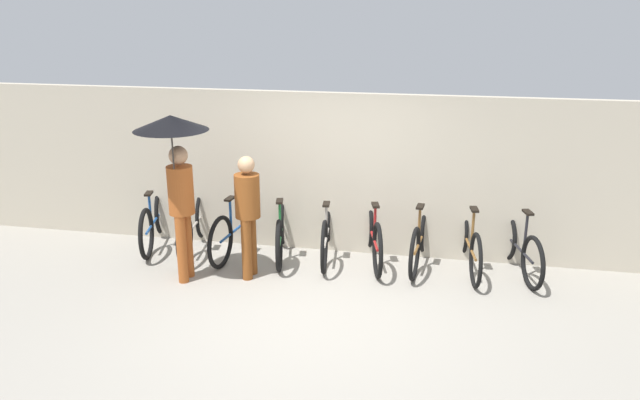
{
  "coord_description": "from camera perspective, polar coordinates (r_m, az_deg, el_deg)",
  "views": [
    {
      "loc": [
        1.47,
        -6.31,
        3.44
      ],
      "look_at": [
        0.0,
        1.14,
        1.0
      ],
      "focal_mm": 35.0,
      "sensor_mm": 36.0,
      "label": 1
    }
  ],
  "objects": [
    {
      "name": "parked_bicycle_3",
      "position": [
        8.71,
        -3.59,
        -2.89
      ],
      "size": [
        0.52,
        1.65,
        0.97
      ],
      "rotation": [
        0.0,
        0.0,
        1.77
      ],
      "color": "black",
      "rests_on": "ground"
    },
    {
      "name": "parked_bicycle_6",
      "position": [
        8.52,
        9.15,
        -3.56
      ],
      "size": [
        0.44,
        1.67,
        1.05
      ],
      "rotation": [
        0.0,
        0.0,
        1.47
      ],
      "color": "black",
      "rests_on": "ground"
    },
    {
      "name": "pedestrian_center",
      "position": [
        7.92,
        -6.62,
        -0.73
      ],
      "size": [
        0.32,
        0.32,
        1.61
      ],
      "rotation": [
        0.0,
        0.0,
        3.07
      ],
      "color": "brown",
      "rests_on": "ground"
    },
    {
      "name": "ground_plane",
      "position": [
        7.34,
        -1.75,
        -10.15
      ],
      "size": [
        30.0,
        30.0,
        0.0
      ],
      "primitive_type": "plane",
      "color": "gray"
    },
    {
      "name": "back_wall",
      "position": [
        8.71,
        1.05,
        2.43
      ],
      "size": [
        13.12,
        0.12,
        2.26
      ],
      "color": "#B2A893",
      "rests_on": "ground"
    },
    {
      "name": "parked_bicycle_5",
      "position": [
        8.55,
        4.86,
        -3.2
      ],
      "size": [
        0.56,
        1.73,
        1.02
      ],
      "rotation": [
        0.0,
        0.0,
        1.8
      ],
      "color": "black",
      "rests_on": "ground"
    },
    {
      "name": "parked_bicycle_8",
      "position": [
        8.57,
        17.72,
        -4.1
      ],
      "size": [
        0.57,
        1.61,
        1.08
      ],
      "rotation": [
        0.0,
        0.0,
        1.82
      ],
      "color": "black",
      "rests_on": "ground"
    },
    {
      "name": "pedestrian_leading",
      "position": [
        7.71,
        -13.08,
        3.78
      ],
      "size": [
        0.89,
        0.89,
        2.16
      ],
      "rotation": [
        0.0,
        0.0,
        3.13
      ],
      "color": "#9E4C1E",
      "rests_on": "ground"
    },
    {
      "name": "parked_bicycle_4",
      "position": [
        8.66,
        0.66,
        -2.89
      ],
      "size": [
        0.44,
        1.75,
        1.1
      ],
      "rotation": [
        0.0,
        0.0,
        1.68
      ],
      "color": "black",
      "rests_on": "ground"
    },
    {
      "name": "parked_bicycle_1",
      "position": [
        9.1,
        -11.44,
        -2.24
      ],
      "size": [
        0.44,
        1.74,
        0.99
      ],
      "rotation": [
        0.0,
        0.0,
        1.71
      ],
      "color": "black",
      "rests_on": "ground"
    },
    {
      "name": "parked_bicycle_0",
      "position": [
        9.4,
        -14.93,
        -1.83
      ],
      "size": [
        0.57,
        1.7,
        1.05
      ],
      "rotation": [
        0.0,
        0.0,
        1.8
      ],
      "color": "black",
      "rests_on": "ground"
    },
    {
      "name": "parked_bicycle_7",
      "position": [
        8.52,
        13.45,
        -3.83
      ],
      "size": [
        0.44,
        1.76,
        0.98
      ],
      "rotation": [
        0.0,
        0.0,
        1.7
      ],
      "color": "black",
      "rests_on": "ground"
    },
    {
      "name": "parked_bicycle_2",
      "position": [
        8.88,
        -7.59,
        -2.52
      ],
      "size": [
        0.44,
        1.79,
        1.07
      ],
      "rotation": [
        0.0,
        0.0,
        1.47
      ],
      "color": "black",
      "rests_on": "ground"
    }
  ]
}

